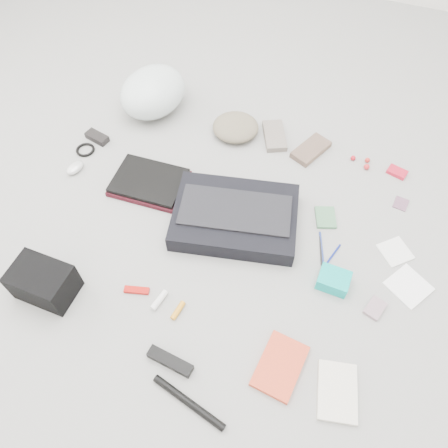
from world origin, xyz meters
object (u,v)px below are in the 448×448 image
(bike_helmet, at_px, (153,92))
(camera_bag, at_px, (44,282))
(accordion_wallet, at_px, (333,280))
(laptop, at_px, (149,181))
(messenger_bag, at_px, (235,217))
(book_red, at_px, (280,366))

(bike_helmet, distance_m, camera_bag, 1.04)
(accordion_wallet, bearing_deg, laptop, 169.27)
(laptop, distance_m, bike_helmet, 0.50)
(camera_bag, bearing_deg, accordion_wallet, 22.96)
(bike_helmet, bearing_deg, laptop, -51.91)
(messenger_bag, bearing_deg, bike_helmet, 127.69)
(bike_helmet, relative_size, book_red, 1.72)
(camera_bag, xyz_separation_m, book_red, (0.87, 0.03, -0.06))
(camera_bag, bearing_deg, book_red, 2.81)
(camera_bag, xyz_separation_m, accordion_wallet, (0.97, 0.40, -0.04))
(messenger_bag, height_order, bike_helmet, bike_helmet)
(laptop, xyz_separation_m, camera_bag, (-0.12, -0.58, 0.04))
(accordion_wallet, bearing_deg, book_red, -102.74)
(laptop, distance_m, book_red, 0.93)
(book_red, relative_size, accordion_wallet, 1.80)
(book_red, height_order, accordion_wallet, accordion_wallet)
(messenger_bag, bearing_deg, camera_bag, -147.63)
(camera_bag, bearing_deg, bike_helmet, 94.52)
(messenger_bag, height_order, laptop, messenger_bag)
(camera_bag, height_order, book_red, camera_bag)
(messenger_bag, distance_m, accordion_wallet, 0.45)
(bike_helmet, height_order, camera_bag, bike_helmet)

